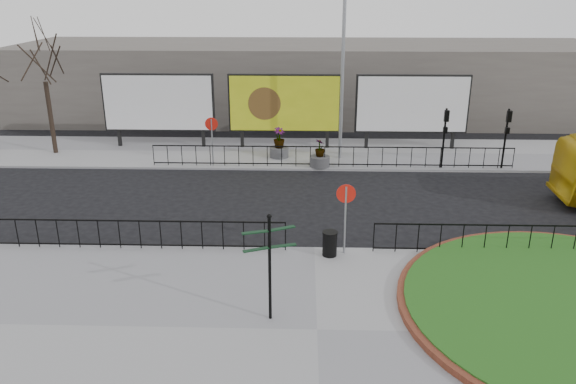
{
  "coord_description": "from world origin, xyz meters",
  "views": [
    {
      "loc": [
        -0.39,
        -17.71,
        8.65
      ],
      "look_at": [
        -0.98,
        1.96,
        1.44
      ],
      "focal_mm": 35.0,
      "sensor_mm": 36.0,
      "label": 1
    }
  ],
  "objects_px": {
    "lamp_post": "(343,68)",
    "planter_a": "(279,146)",
    "billboard_mid": "(285,104)",
    "fingerpost_sign": "(270,257)",
    "litter_bin": "(330,243)",
    "planter_b": "(320,157)"
  },
  "relations": [
    {
      "from": "lamp_post",
      "to": "litter_bin",
      "type": "height_order",
      "value": "lamp_post"
    },
    {
      "from": "lamp_post",
      "to": "litter_bin",
      "type": "bearing_deg",
      "value": -94.96
    },
    {
      "from": "billboard_mid",
      "to": "planter_a",
      "type": "height_order",
      "value": "billboard_mid"
    },
    {
      "from": "lamp_post",
      "to": "fingerpost_sign",
      "type": "xyz_separation_m",
      "value": [
        -2.78,
        -15.48,
        -2.84
      ]
    },
    {
      "from": "billboard_mid",
      "to": "fingerpost_sign",
      "type": "distance_m",
      "value": 17.47
    },
    {
      "from": "planter_a",
      "to": "planter_b",
      "type": "relative_size",
      "value": 1.13
    },
    {
      "from": "lamp_post",
      "to": "litter_bin",
      "type": "distance_m",
      "value": 12.4
    },
    {
      "from": "lamp_post",
      "to": "planter_b",
      "type": "height_order",
      "value": "lamp_post"
    },
    {
      "from": "planter_b",
      "to": "billboard_mid",
      "type": "bearing_deg",
      "value": 117.98
    },
    {
      "from": "lamp_post",
      "to": "planter_a",
      "type": "bearing_deg",
      "value": -180.0
    },
    {
      "from": "planter_a",
      "to": "billboard_mid",
      "type": "bearing_deg",
      "value": 83.56
    },
    {
      "from": "fingerpost_sign",
      "to": "planter_b",
      "type": "height_order",
      "value": "fingerpost_sign"
    },
    {
      "from": "planter_a",
      "to": "litter_bin",
      "type": "bearing_deg",
      "value": -79.15
    },
    {
      "from": "lamp_post",
      "to": "planter_b",
      "type": "bearing_deg",
      "value": -124.75
    },
    {
      "from": "fingerpost_sign",
      "to": "litter_bin",
      "type": "relative_size",
      "value": 3.57
    },
    {
      "from": "fingerpost_sign",
      "to": "planter_a",
      "type": "distance_m",
      "value": 15.54
    },
    {
      "from": "fingerpost_sign",
      "to": "litter_bin",
      "type": "distance_m",
      "value": 4.5
    },
    {
      "from": "planter_a",
      "to": "planter_b",
      "type": "height_order",
      "value": "planter_a"
    },
    {
      "from": "fingerpost_sign",
      "to": "planter_a",
      "type": "bearing_deg",
      "value": 74.6
    },
    {
      "from": "billboard_mid",
      "to": "litter_bin",
      "type": "xyz_separation_m",
      "value": [
        2.0,
        -13.57,
        -2.04
      ]
    },
    {
      "from": "billboard_mid",
      "to": "litter_bin",
      "type": "height_order",
      "value": "billboard_mid"
    },
    {
      "from": "lamp_post",
      "to": "planter_b",
      "type": "relative_size",
      "value": 6.53
    }
  ]
}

